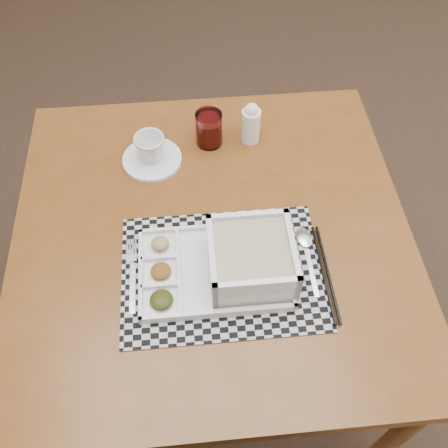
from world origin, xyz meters
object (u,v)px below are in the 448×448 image
(serving_tray, at_px, (240,262))
(juice_glass, at_px, (209,130))
(dining_table, at_px, (213,246))
(creamer_bottle, at_px, (251,123))
(cup, at_px, (150,148))

(serving_tray, xyz_separation_m, juice_glass, (0.01, 0.40, 0.00))
(dining_table, height_order, serving_tray, serving_tray)
(creamer_bottle, bearing_deg, serving_tray, -107.41)
(cup, distance_m, creamer_bottle, 0.26)
(dining_table, height_order, cup, cup)
(juice_glass, bearing_deg, serving_tray, -92.11)
(dining_table, xyz_separation_m, cup, (-0.10, 0.24, 0.12))
(serving_tray, relative_size, creamer_bottle, 2.94)
(cup, relative_size, creamer_bottle, 0.65)
(dining_table, xyz_separation_m, serving_tray, (0.04, -0.12, 0.11))
(creamer_bottle, bearing_deg, cup, -175.37)
(serving_tray, height_order, juice_glass, serving_tray)
(serving_tray, relative_size, cup, 4.55)
(juice_glass, xyz_separation_m, creamer_bottle, (0.11, -0.01, 0.01))
(juice_glass, distance_m, creamer_bottle, 0.11)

